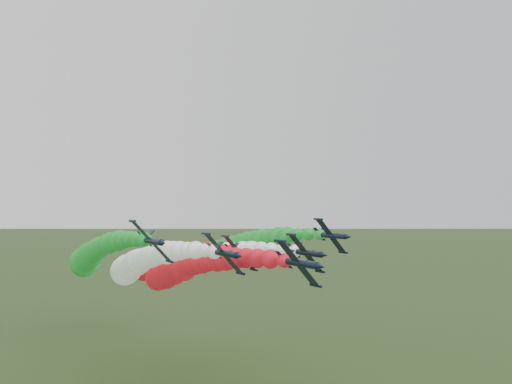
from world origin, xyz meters
TOP-DOWN VIEW (x-y plane):
  - jet_lead at (1.72, 45.05)m, footprint 12.44×81.08m
  - jet_inner_left at (-2.74, 61.85)m, footprint 13.11×81.76m
  - jet_inner_right at (12.93, 58.34)m, footprint 12.78×81.43m
  - jet_outer_left at (-13.40, 67.58)m, footprint 12.72×81.37m
  - jet_outer_right at (24.65, 65.43)m, footprint 12.59×81.23m
  - jet_trail at (6.83, 71.15)m, footprint 12.80×81.44m

SIDE VIEW (x-z plane):
  - jet_trail at x=6.83m, z-range 22.07..41.16m
  - jet_inner_right at x=12.93m, z-range 22.60..41.68m
  - jet_lead at x=1.72m, z-range 23.02..41.76m
  - jet_inner_left at x=-2.74m, z-range 22.73..42.14m
  - jet_outer_right at x=24.65m, z-range 25.03..43.92m
  - jet_outer_left at x=-13.40m, z-range 25.13..44.15m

